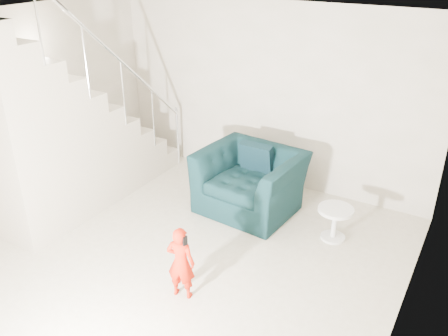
{
  "coord_description": "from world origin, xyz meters",
  "views": [
    {
      "loc": [
        2.84,
        -3.39,
        3.41
      ],
      "look_at": [
        0.15,
        1.2,
        0.85
      ],
      "focal_mm": 38.0,
      "sensor_mm": 36.0,
      "label": 1
    }
  ],
  "objects_px": {
    "armchair": "(250,181)",
    "toddler": "(181,263)",
    "staircase": "(61,144)",
    "side_table": "(335,218)"
  },
  "relations": [
    {
      "from": "armchair",
      "to": "staircase",
      "type": "height_order",
      "value": "staircase"
    },
    {
      "from": "armchair",
      "to": "toddler",
      "type": "relative_size",
      "value": 1.56
    },
    {
      "from": "toddler",
      "to": "staircase",
      "type": "xyz_separation_m",
      "value": [
        -2.45,
        0.74,
        0.53
      ]
    },
    {
      "from": "side_table",
      "to": "armchair",
      "type": "bearing_deg",
      "value": 173.93
    },
    {
      "from": "toddler",
      "to": "side_table",
      "type": "relative_size",
      "value": 1.9
    },
    {
      "from": "side_table",
      "to": "toddler",
      "type": "bearing_deg",
      "value": -119.45
    },
    {
      "from": "side_table",
      "to": "staircase",
      "type": "bearing_deg",
      "value": -162.54
    },
    {
      "from": "armchair",
      "to": "toddler",
      "type": "height_order",
      "value": "armchair"
    },
    {
      "from": "armchair",
      "to": "toddler",
      "type": "distance_m",
      "value": 1.98
    },
    {
      "from": "staircase",
      "to": "side_table",
      "type": "bearing_deg",
      "value": 17.46
    }
  ]
}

